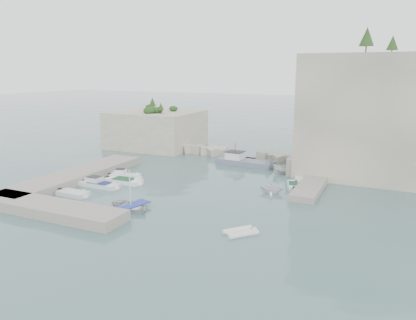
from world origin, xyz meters
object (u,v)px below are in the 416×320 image
at_px(tender_east_b, 293,188).
at_px(work_boat, 245,165).
at_px(tender_east_c, 301,181).
at_px(tender_east_a, 271,193).
at_px(motorboat_e, 73,196).
at_px(motorboat_b, 125,178).
at_px(motorboat_d, 100,187).
at_px(tender_east_d, 287,174).
at_px(inflatable_dinghy, 240,234).
at_px(rowboat, 131,210).
at_px(motorboat_c, 124,183).

distance_m(tender_east_b, work_boat, 13.60).
bearing_deg(tender_east_b, tender_east_c, -22.69).
xyz_separation_m(tender_east_a, tender_east_c, (2.21, 6.99, 0.00)).
relative_size(tender_east_a, tender_east_b, 0.78).
height_order(motorboat_e, motorboat_b, motorboat_b).
height_order(motorboat_d, tender_east_c, motorboat_d).
relative_size(tender_east_d, work_boat, 0.42).
distance_m(inflatable_dinghy, work_boat, 27.97).
bearing_deg(work_boat, rowboat, -95.19).
distance_m(motorboat_b, motorboat_c, 2.57).
bearing_deg(tender_east_a, inflatable_dinghy, 179.01).
distance_m(motorboat_c, rowboat, 11.15).
xyz_separation_m(motorboat_e, rowboat, (9.34, -1.26, 0.00)).
bearing_deg(tender_east_a, tender_east_c, -22.73).
bearing_deg(motorboat_d, motorboat_b, 87.06).
distance_m(tender_east_b, tender_east_d, 7.23).
xyz_separation_m(motorboat_c, tender_east_c, (21.55, 11.02, 0.00)).
bearing_deg(motorboat_c, work_boat, 55.73).
distance_m(motorboat_d, tender_east_a, 22.16).
xyz_separation_m(tender_east_c, work_boat, (-10.19, 5.69, 0.00)).
distance_m(tender_east_d, work_boat, 7.85).
relative_size(motorboat_e, tender_east_a, 1.50).
bearing_deg(tender_east_d, motorboat_d, 112.94).
xyz_separation_m(motorboat_b, tender_east_d, (20.16, 12.00, 0.00)).
bearing_deg(inflatable_dinghy, tender_east_b, 38.78).
xyz_separation_m(inflatable_dinghy, tender_east_b, (0.90, 17.15, 0.00)).
bearing_deg(motorboat_c, tender_east_b, 19.07).
height_order(motorboat_b, motorboat_d, same).
height_order(motorboat_b, inflatable_dinghy, motorboat_b).
height_order(motorboat_d, tender_east_a, tender_east_a).
xyz_separation_m(motorboat_d, tender_east_c, (23.26, 13.92, 0.00)).
height_order(motorboat_b, work_boat, work_boat).
height_order(rowboat, inflatable_dinghy, rowboat).
xyz_separation_m(motorboat_d, tender_east_a, (21.05, 6.92, 0.00)).
bearing_deg(tender_east_b, motorboat_c, 91.24).
relative_size(motorboat_b, motorboat_c, 0.84).
relative_size(tender_east_a, work_boat, 0.29).
xyz_separation_m(inflatable_dinghy, tender_east_c, (1.21, 20.79, 0.00)).
bearing_deg(work_boat, motorboat_b, -127.03).
bearing_deg(motorboat_c, tender_east_c, 27.01).
relative_size(motorboat_b, work_boat, 0.47).
height_order(tender_east_a, tender_east_d, tender_east_d).
bearing_deg(rowboat, tender_east_c, -22.17).
bearing_deg(motorboat_c, tender_east_a, 11.68).
bearing_deg(tender_east_c, motorboat_e, 115.43).
height_order(motorboat_c, tender_east_a, tender_east_a).
height_order(motorboat_b, tender_east_c, motorboat_b).
relative_size(motorboat_e, motorboat_b, 0.93).
distance_m(motorboat_c, work_boat, 20.20).
distance_m(motorboat_e, rowboat, 9.42).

